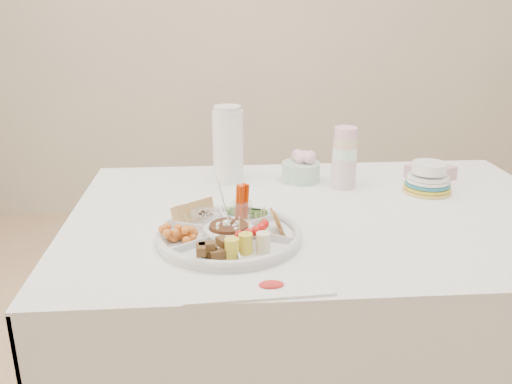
{
  "coord_description": "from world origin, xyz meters",
  "views": [
    {
      "loc": [
        -0.32,
        -1.51,
        1.36
      ],
      "look_at": [
        -0.21,
        -0.09,
        0.86
      ],
      "focal_mm": 38.0,
      "sensor_mm": 36.0,
      "label": 1
    }
  ],
  "objects": [
    {
      "name": "placemat",
      "position": [
        -0.24,
        -0.45,
        0.76
      ],
      "size": [
        0.34,
        0.13,
        0.01
      ],
      "primitive_type": "cube",
      "rotation": [
        0.0,
        0.0,
        0.06
      ],
      "color": "silver",
      "rests_on": "dining_table"
    },
    {
      "name": "thermos",
      "position": [
        -0.28,
        0.32,
        0.89
      ],
      "size": [
        0.13,
        0.13,
        0.27
      ],
      "primitive_type": "cylinder",
      "rotation": [
        0.0,
        0.0,
        0.27
      ],
      "color": "white",
      "rests_on": "dining_table"
    },
    {
      "name": "granola_chunks",
      "position": [
        -0.34,
        -0.31,
        0.79
      ],
      "size": [
        0.13,
        0.13,
        0.05
      ],
      "primitive_type": null,
      "rotation": [
        0.0,
        0.0,
        -0.4
      ],
      "color": "brown",
      "rests_on": "party_tray"
    },
    {
      "name": "flower_bowl",
      "position": [
        -0.02,
        0.3,
        0.81
      ],
      "size": [
        0.17,
        0.17,
        0.1
      ],
      "primitive_type": "cylinder",
      "rotation": [
        0.0,
        0.0,
        -0.36
      ],
      "color": "silver",
      "rests_on": "dining_table"
    },
    {
      "name": "bean_dip",
      "position": [
        -0.29,
        -0.19,
        0.79
      ],
      "size": [
        0.13,
        0.13,
        0.04
      ],
      "primitive_type": "cylinder",
      "rotation": [
        0.0,
        0.0,
        -0.4
      ],
      "color": "#4D2717",
      "rests_on": "party_tray"
    },
    {
      "name": "pita_raisins",
      "position": [
        -0.37,
        -0.08,
        0.8
      ],
      "size": [
        0.15,
        0.15,
        0.06
      ],
      "primitive_type": null,
      "rotation": [
        0.0,
        0.0,
        -0.4
      ],
      "color": "tan",
      "rests_on": "party_tray"
    },
    {
      "name": "tortillas",
      "position": [
        -0.16,
        -0.17,
        0.8
      ],
      "size": [
        0.12,
        0.12,
        0.06
      ],
      "primitive_type": null,
      "rotation": [
        0.0,
        0.0,
        -0.4
      ],
      "color": "#B96E43",
      "rests_on": "party_tray"
    },
    {
      "name": "cherries",
      "position": [
        -0.42,
        -0.2,
        0.79
      ],
      "size": [
        0.13,
        0.13,
        0.04
      ],
      "primitive_type": null,
      "rotation": [
        0.0,
        0.0,
        -0.4
      ],
      "color": "#C77B13",
      "rests_on": "party_tray"
    },
    {
      "name": "wall_back",
      "position": [
        0.0,
        2.0,
        1.35
      ],
      "size": [
        4.0,
        0.02,
        2.7
      ],
      "primitive_type": "cube",
      "color": "beige",
      "rests_on": "ground"
    },
    {
      "name": "carrot_cucumber",
      "position": [
        -0.24,
        -0.07,
        0.82
      ],
      "size": [
        0.15,
        0.15,
        0.11
      ],
      "primitive_type": null,
      "rotation": [
        0.0,
        0.0,
        -0.4
      ],
      "color": "#CD3300",
      "rests_on": "party_tray"
    },
    {
      "name": "cup_stack",
      "position": [
        0.11,
        0.23,
        0.87
      ],
      "size": [
        0.09,
        0.09,
        0.23
      ],
      "primitive_type": "cylinder",
      "rotation": [
        0.0,
        0.0,
        -0.04
      ],
      "color": "beige",
      "rests_on": "dining_table"
    },
    {
      "name": "napkin_stack",
      "position": [
        0.45,
        0.29,
        0.78
      ],
      "size": [
        0.18,
        0.17,
        0.05
      ],
      "primitive_type": "cube",
      "rotation": [
        0.0,
        0.0,
        0.49
      ],
      "color": "#D9A1AF",
      "rests_on": "dining_table"
    },
    {
      "name": "banana_tomato",
      "position": [
        -0.21,
        -0.29,
        0.82
      ],
      "size": [
        0.15,
        0.15,
        0.09
      ],
      "primitive_type": null,
      "rotation": [
        0.0,
        0.0,
        -0.4
      ],
      "color": "#FEF37C",
      "rests_on": "party_tray"
    },
    {
      "name": "dining_table",
      "position": [
        0.0,
        0.0,
        0.38
      ],
      "size": [
        1.52,
        1.02,
        0.76
      ],
      "primitive_type": "cube",
      "color": "white",
      "rests_on": "floor"
    },
    {
      "name": "party_tray",
      "position": [
        -0.29,
        -0.19,
        0.78
      ],
      "size": [
        0.5,
        0.5,
        0.04
      ],
      "primitive_type": "cylinder",
      "rotation": [
        0.0,
        0.0,
        -0.4
      ],
      "color": "silver",
      "rests_on": "dining_table"
    },
    {
      "name": "plate_stack",
      "position": [
        0.38,
        0.15,
        0.81
      ],
      "size": [
        0.2,
        0.2,
        0.1
      ],
      "primitive_type": "cylinder",
      "rotation": [
        0.0,
        0.0,
        0.36
      ],
      "color": "gold",
      "rests_on": "dining_table"
    }
  ]
}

